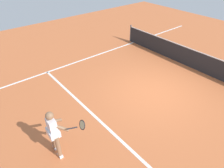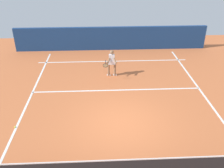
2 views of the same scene
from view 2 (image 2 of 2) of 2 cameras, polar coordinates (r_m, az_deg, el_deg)
ground_plane at (r=10.50m, az=2.15°, el=-9.00°), size 23.58×23.58×0.00m
court_back_wall at (r=17.96m, az=-0.16°, el=10.52°), size 13.66×0.24×1.67m
baseline_marking at (r=16.20m, az=0.21°, el=5.31°), size 9.66×0.10×0.01m
service_line_marking at (r=12.80m, az=1.12°, el=-1.42°), size 8.66×0.10×0.01m
sideline_left_marking at (r=11.66m, az=24.07°, el=-7.57°), size 0.10×16.14×0.01m
sideline_right_marking at (r=11.05m, az=-21.15°, el=-9.08°), size 0.10×16.14×0.01m
tennis_player at (r=13.92m, az=-0.09°, el=5.07°), size 0.80×0.92×1.55m
tennis_ball_near at (r=9.31m, az=-22.02°, el=-17.26°), size 0.07×0.07×0.07m
tennis_ball_mid at (r=10.98m, az=-21.56°, el=-9.25°), size 0.07×0.07×0.07m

